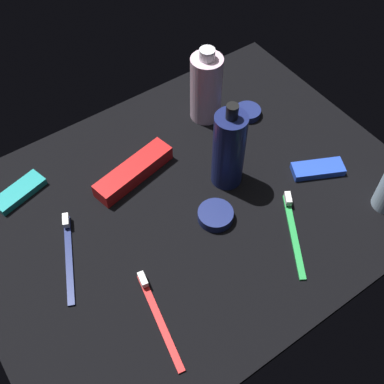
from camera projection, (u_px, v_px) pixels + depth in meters
ground_plane at (192, 203)px, 94.06cm from camera, size 84.00×64.00×1.20cm
lotion_bottle at (229, 150)px, 90.10cm from camera, size 6.12×6.12×19.64cm
bodywash_bottle at (206, 87)px, 101.61cm from camera, size 6.76×6.76×17.40cm
toothbrush_navy at (68, 252)px, 86.09cm from camera, size 8.35×16.96×2.10cm
toothbrush_green at (293, 229)px, 89.03cm from camera, size 10.60×15.87×2.10cm
toothbrush_red at (157, 314)px, 79.15cm from camera, size 4.49×17.91×2.10cm
toothpaste_box_red at (134, 172)px, 95.99cm from camera, size 18.13×7.92×3.20cm
snack_bar_teal at (19, 192)px, 93.99cm from camera, size 11.08×6.54×1.50cm
snack_bar_blue at (318, 169)px, 97.49cm from camera, size 11.10×8.15×1.50cm
cream_tin_left at (248, 112)px, 107.28cm from camera, size 5.81×5.81×1.57cm
cream_tin_right at (216, 215)px, 90.44cm from camera, size 6.72×6.72×1.95cm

